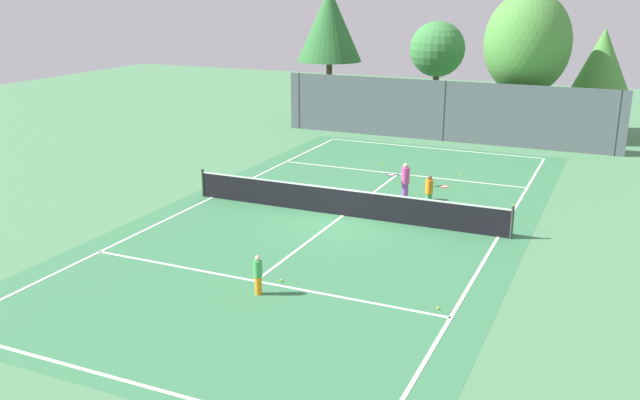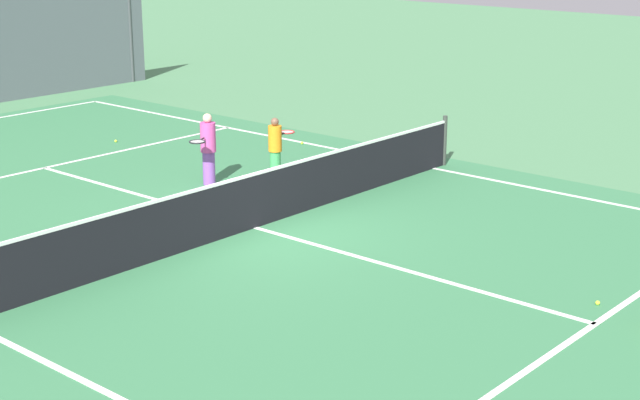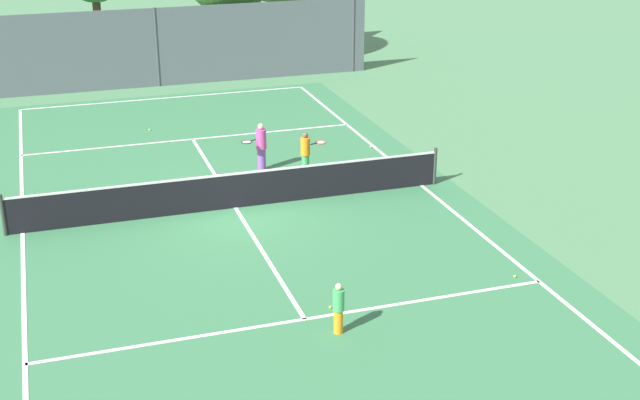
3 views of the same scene
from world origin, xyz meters
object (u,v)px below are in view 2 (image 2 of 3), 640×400
Objects in this scene: player_2 at (208,148)px; tennis_ball_4 at (302,143)px; ball_crate at (161,233)px; tennis_ball_3 at (598,303)px; player_0 at (276,147)px; tennis_ball_2 at (80,231)px; tennis_ball_0 at (116,141)px.

player_2 is 22.26× the size of tennis_ball_4.
ball_crate is 7.10m from tennis_ball_3.
player_0 is at bearing 76.32° from tennis_ball_3.
ball_crate reaches higher than tennis_ball_3.
tennis_ball_0 is at bearing 47.22° from tennis_ball_2.
tennis_ball_4 is at bearing -51.75° from tennis_ball_0.
player_2 is 22.26× the size of tennis_ball_3.
tennis_ball_3 is (-0.78, -8.84, -0.73)m from player_2.
tennis_ball_3 is at bearing -115.63° from tennis_ball_4.
tennis_ball_3 is at bearing -71.33° from ball_crate.
player_0 is 3.31m from tennis_ball_4.
tennis_ball_3 is at bearing -103.68° from player_0.
player_2 is 4.12m from tennis_ball_4.
player_0 is 19.80× the size of tennis_ball_3.
ball_crate reaches higher than tennis_ball_4.
ball_crate is at bearing -156.08° from tennis_ball_4.
player_0 is at bearing -32.36° from player_2.
tennis_ball_0 is 13.50m from tennis_ball_3.
player_2 is 4.72m from tennis_ball_0.
tennis_ball_2 is at bearing 108.87° from tennis_ball_3.
player_0 reaches higher than tennis_ball_2.
tennis_ball_2 is (-0.54, 1.52, -0.15)m from ball_crate.
tennis_ball_4 is (2.74, 1.74, -0.65)m from player_0.
player_0 is 2.75× the size of ball_crate.
tennis_ball_2 is 8.71m from tennis_ball_3.
tennis_ball_2 is (-4.74, -5.12, 0.00)m from tennis_ball_0.
player_2 reaches higher than tennis_ball_2.
player_0 is 5.32m from tennis_ball_0.
player_2 is at bearing 34.72° from ball_crate.
tennis_ball_0 is at bearing 128.25° from tennis_ball_4.
player_2 is 3.09× the size of ball_crate.
ball_crate is (-3.05, -2.11, -0.58)m from player_2.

